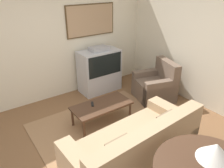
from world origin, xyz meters
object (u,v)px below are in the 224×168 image
tv (100,70)px  couch (135,147)px  armchair (156,86)px  table_lamp (215,152)px  coffee_table (102,106)px

tv → couch: (-0.90, -2.39, -0.23)m
armchair → table_lamp: table_lamp is taller
tv → coffee_table: tv is taller
couch → armchair: armchair is taller
table_lamp → tv: bearing=74.4°
tv → coffee_table: (-0.73, -1.22, -0.17)m
tv → table_lamp: 3.76m
tv → couch: bearing=-110.6°
coffee_table → couch: bearing=-98.2°
couch → coffee_table: bearing=-101.1°
couch → table_lamp: 1.45m
couch → armchair: 2.16m
tv → armchair: (0.84, -1.12, -0.23)m
couch → table_lamp: table_lamp is taller
tv → table_lamp: size_ratio=2.60×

